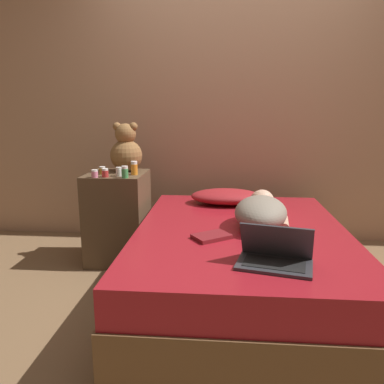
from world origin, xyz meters
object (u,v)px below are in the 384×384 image
(laptop, at_px, (275,256))
(bottle_pink, at_px, (95,174))
(person_lying, at_px, (261,211))
(bottle_orange, at_px, (134,168))
(book, at_px, (212,236))
(pillow, at_px, (227,196))
(bottle_red, at_px, (105,173))
(bottle_amber, at_px, (102,170))
(bottle_white, at_px, (119,172))
(bottle_green, at_px, (125,172))
(teddy_bear, at_px, (126,150))

(laptop, bearing_deg, bottle_pink, 156.21)
(person_lying, bearing_deg, bottle_orange, 163.99)
(bottle_pink, relative_size, book, 0.23)
(pillow, xyz_separation_m, bottle_red, (-0.90, -0.28, 0.23))
(bottle_amber, relative_size, bottle_white, 0.88)
(bottle_red, relative_size, book, 0.25)
(bottle_amber, xyz_separation_m, bottle_white, (0.15, -0.07, 0.00))
(bottle_green, bearing_deg, person_lying, -15.00)
(laptop, height_order, bottle_amber, bottle_amber)
(teddy_bear, xyz_separation_m, bottle_red, (-0.09, -0.28, -0.14))
(bottle_red, bearing_deg, bottle_green, -8.57)
(person_lying, distance_m, bottle_green, 1.02)
(bottle_white, bearing_deg, book, -40.89)
(bottle_red, height_order, bottle_orange, bottle_orange)
(bottle_amber, bearing_deg, bottle_pink, -94.16)
(person_lying, height_order, bottle_green, bottle_green)
(person_lying, height_order, laptop, laptop)
(bottle_amber, distance_m, bottle_white, 0.17)
(pillow, bearing_deg, person_lying, -68.47)
(laptop, height_order, bottle_orange, bottle_orange)
(teddy_bear, bearing_deg, book, -49.80)
(laptop, distance_m, bottle_green, 1.35)
(bottle_pink, distance_m, bottle_red, 0.07)
(laptop, distance_m, bottle_orange, 1.42)
(teddy_bear, distance_m, bottle_white, 0.26)
(pillow, xyz_separation_m, bottle_amber, (-0.96, -0.15, 0.22))
(bottle_orange, bearing_deg, pillow, 12.84)
(pillow, distance_m, teddy_bear, 0.89)
(bottle_amber, bearing_deg, bottle_green, -34.21)
(teddy_bear, distance_m, bottle_pink, 0.37)
(laptop, bearing_deg, pillow, 113.88)
(person_lying, xyz_separation_m, bottle_green, (-0.97, 0.26, 0.20))
(bottle_green, xyz_separation_m, bottle_red, (-0.15, 0.02, -0.01))
(laptop, relative_size, teddy_bear, 1.01)
(laptop, height_order, bottle_white, bottle_white)
(teddy_bear, height_order, bottle_amber, teddy_bear)
(bottle_pink, bearing_deg, book, -31.91)
(bottle_pink, bearing_deg, bottle_amber, 85.84)
(laptop, relative_size, bottle_amber, 6.69)
(laptop, relative_size, bottle_green, 4.50)
(laptop, height_order, teddy_bear, teddy_bear)
(bottle_red, distance_m, book, 1.03)
(bottle_green, relative_size, bottle_orange, 0.84)
(pillow, xyz_separation_m, person_lying, (0.22, -0.56, 0.04))
(pillow, relative_size, bottle_orange, 5.48)
(pillow, bearing_deg, bottle_white, -164.32)
(bottle_red, xyz_separation_m, book, (0.81, -0.57, -0.27))
(person_lying, bearing_deg, pillow, 118.64)
(bottle_green, bearing_deg, bottle_amber, 145.79)
(bottle_pink, relative_size, bottle_white, 0.86)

